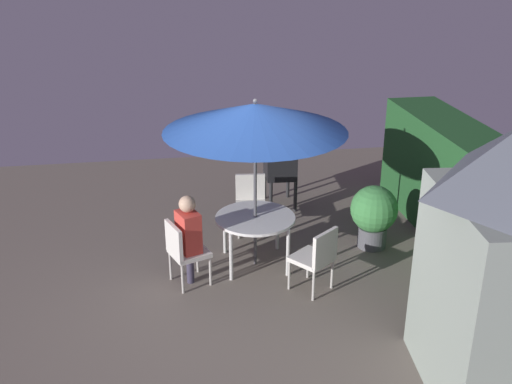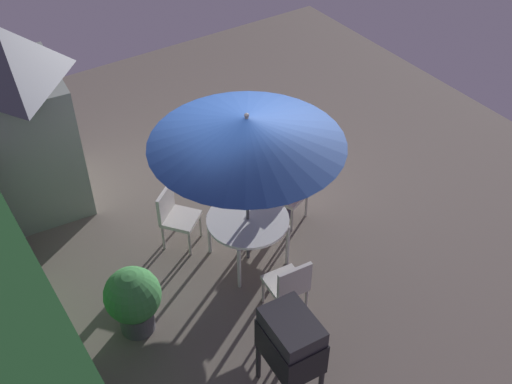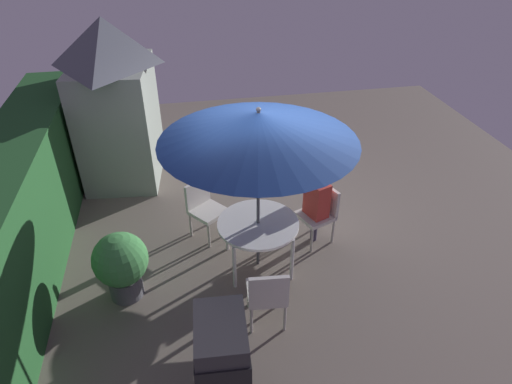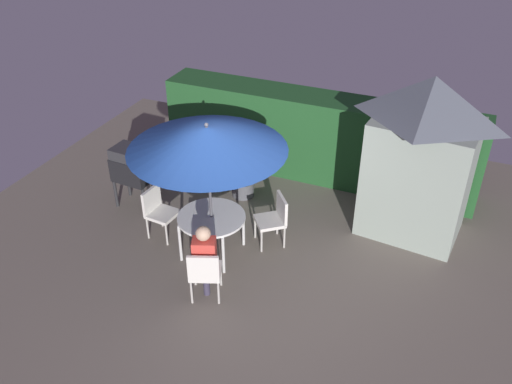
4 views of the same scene
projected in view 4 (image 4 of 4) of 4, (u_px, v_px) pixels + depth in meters
ground_plane at (247, 278)px, 8.58m from camera, size 11.00×11.00×0.00m
hedge_backdrop at (317, 137)px, 10.83m from camera, size 6.33×0.86×1.71m
garden_shed at (421, 157)px, 8.89m from camera, size 1.87×1.47×2.85m
patio_table at (212, 220)px, 8.75m from camera, size 1.11×1.11×0.74m
patio_umbrella at (207, 138)px, 7.96m from camera, size 2.42×2.42×2.39m
bbq_grill at (132, 166)px, 9.88m from camera, size 0.73×0.54×1.20m
chair_near_shed at (205, 271)px, 7.92m from camera, size 0.60×0.60×0.90m
chair_far_side at (275, 217)px, 9.08m from camera, size 0.65×0.65×0.90m
chair_toward_hedge at (158, 209)px, 9.27m from camera, size 0.50×0.50×0.90m
potted_plant_by_shed at (243, 171)px, 10.31m from camera, size 0.70×0.70×0.96m
person_in_red at (204, 254)px, 7.85m from camera, size 0.40×0.35×1.26m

